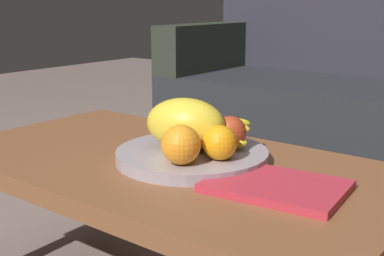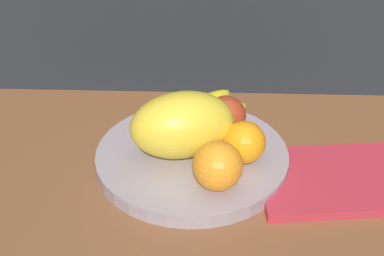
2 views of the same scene
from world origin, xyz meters
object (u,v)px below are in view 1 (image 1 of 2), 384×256
object	(u,v)px
melon_large_front	(185,124)
orange_left	(220,143)
fruit_bowl	(192,155)
apple_front	(230,132)
magazine	(276,186)
coffee_table	(167,178)
orange_front	(181,145)
couch	(370,105)
banana_bunch	(219,132)

from	to	relation	value
melon_large_front	orange_left	distance (m)	0.11
fruit_bowl	melon_large_front	size ratio (longest dim) A/B	1.88
fruit_bowl	apple_front	bearing A→B (deg)	46.54
melon_large_front	magazine	size ratio (longest dim) A/B	0.72
coffee_table	melon_large_front	xyz separation A→B (m)	(0.03, 0.03, 0.13)
orange_front	apple_front	distance (m)	0.16
couch	fruit_bowl	bearing A→B (deg)	-88.74
magazine	melon_large_front	bearing A→B (deg)	163.46
coffee_table	orange_left	xyz separation A→B (m)	(0.14, 0.01, 0.11)
orange_left	banana_bunch	distance (m)	0.11
orange_front	banana_bunch	xyz separation A→B (m)	(-0.02, 0.16, -0.01)
coffee_table	fruit_bowl	xyz separation A→B (m)	(0.05, 0.03, 0.06)
orange_front	magazine	world-z (taller)	orange_front
coffee_table	orange_front	bearing A→B (deg)	-34.69
coffee_table	orange_front	size ratio (longest dim) A/B	12.95
apple_front	magazine	xyz separation A→B (m)	(0.18, -0.11, -0.05)
banana_bunch	fruit_bowl	bearing A→B (deg)	-108.21
melon_large_front	banana_bunch	xyz separation A→B (m)	(0.04, 0.07, -0.03)
orange_front	magazine	distance (m)	0.21
coffee_table	melon_large_front	world-z (taller)	melon_large_front
fruit_bowl	melon_large_front	world-z (taller)	melon_large_front
melon_large_front	apple_front	world-z (taller)	melon_large_front
fruit_bowl	magazine	distance (m)	0.24
apple_front	melon_large_front	bearing A→B (deg)	-139.47
couch	apple_front	size ratio (longest dim) A/B	22.99
couch	banana_bunch	size ratio (longest dim) A/B	10.66
fruit_bowl	orange_left	size ratio (longest dim) A/B	4.62
melon_large_front	orange_front	distance (m)	0.11
fruit_bowl	banana_bunch	distance (m)	0.09
couch	melon_large_front	world-z (taller)	couch
apple_front	magazine	bearing A→B (deg)	-31.58
couch	fruit_bowl	world-z (taller)	couch
coffee_table	couch	size ratio (longest dim) A/B	0.62
melon_large_front	orange_left	size ratio (longest dim) A/B	2.46
banana_bunch	magazine	distance (m)	0.25
couch	orange_front	size ratio (longest dim) A/B	20.97
coffee_table	banana_bunch	world-z (taller)	banana_bunch
orange_left	melon_large_front	bearing A→B (deg)	170.18
melon_large_front	banana_bunch	world-z (taller)	melon_large_front
couch	orange_left	xyz separation A→B (m)	(0.12, -1.26, 0.14)
fruit_bowl	apple_front	distance (m)	0.10
coffee_table	orange_front	distance (m)	0.16
couch	orange_front	bearing A→B (deg)	-86.96
coffee_table	orange_left	world-z (taller)	orange_left
coffee_table	apple_front	distance (m)	0.18
magazine	coffee_table	bearing A→B (deg)	169.69
coffee_table	fruit_bowl	bearing A→B (deg)	29.23
melon_large_front	orange_left	world-z (taller)	melon_large_front
melon_large_front	orange_front	world-z (taller)	melon_large_front
orange_left	magazine	distance (m)	0.16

